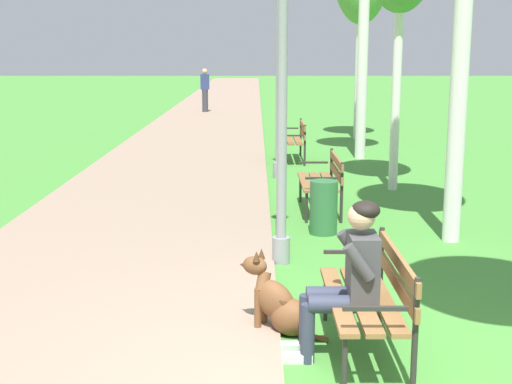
{
  "coord_description": "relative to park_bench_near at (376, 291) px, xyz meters",
  "views": [
    {
      "loc": [
        -0.56,
        -4.56,
        2.37
      ],
      "look_at": [
        -0.59,
        2.73,
        0.9
      ],
      "focal_mm": 49.95,
      "sensor_mm": 36.0,
      "label": 1
    }
  ],
  "objects": [
    {
      "name": "litter_bin",
      "position": [
        -0.04,
        3.72,
        -0.16
      ],
      "size": [
        0.36,
        0.36,
        0.7
      ],
      "primitive_type": "cylinder",
      "color": "#2D6638",
      "rests_on": "ground"
    },
    {
      "name": "pedestrian_distant",
      "position": [
        -2.83,
        21.6,
        0.33
      ],
      "size": [
        0.32,
        0.22,
        1.65
      ],
      "color": "#383842",
      "rests_on": "ground"
    },
    {
      "name": "lamp_post_mid",
      "position": [
        -0.5,
        7.8,
        1.86
      ],
      "size": [
        0.24,
        0.24,
        4.58
      ],
      "color": "gray",
      "rests_on": "ground"
    },
    {
      "name": "person_seated_on_near_bench",
      "position": [
        -0.21,
        -0.07,
        0.17
      ],
      "size": [
        0.74,
        0.49,
        1.25
      ],
      "color": "#33384C",
      "rests_on": "ground"
    },
    {
      "name": "park_bench_far",
      "position": [
        -0.09,
        9.87,
        0.0
      ],
      "size": [
        0.55,
        1.5,
        0.85
      ],
      "color": "olive",
      "rests_on": "ground"
    },
    {
      "name": "park_bench_near",
      "position": [
        0.0,
        0.0,
        0.0
      ],
      "size": [
        0.55,
        1.5,
        0.85
      ],
      "color": "olive",
      "rests_on": "ground"
    },
    {
      "name": "paved_path",
      "position": [
        -2.5,
        23.27,
        -0.49
      ],
      "size": [
        3.58,
        60.0,
        0.04
      ],
      "primitive_type": "cube",
      "color": "gray",
      "rests_on": "ground"
    },
    {
      "name": "lamp_post_near",
      "position": [
        -0.63,
        2.41,
        1.79
      ],
      "size": [
        0.24,
        0.24,
        4.45
      ],
      "color": "gray",
      "rests_on": "ground"
    },
    {
      "name": "dog_brown",
      "position": [
        -0.72,
        0.41,
        -0.25
      ],
      "size": [
        0.76,
        0.49,
        0.71
      ],
      "color": "brown",
      "rests_on": "ground"
    },
    {
      "name": "park_bench_mid",
      "position": [
        0.08,
        4.99,
        0.0
      ],
      "size": [
        0.55,
        1.5,
        0.85
      ],
      "color": "olive",
      "rests_on": "ground"
    }
  ]
}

